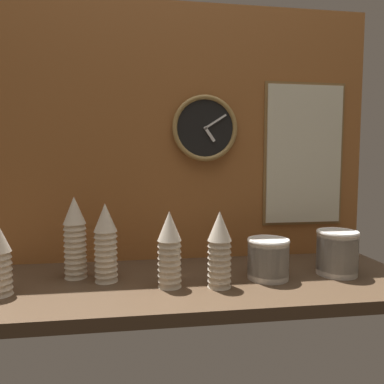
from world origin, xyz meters
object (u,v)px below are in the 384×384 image
Objects in this scene: cup_stack_center_left at (106,242)px; menu_board at (304,155)px; cup_stack_left at (75,237)px; bowl_stack_right at (268,258)px; bowl_stack_far_right at (337,252)px; wall_clock at (205,128)px; cup_stack_center at (169,249)px; cup_stack_center_right at (219,249)px.

menu_board is at bearing 16.13° from cup_stack_center_left.
menu_board reaches higher than cup_stack_left.
cup_stack_left reaches higher than bowl_stack_right.
bowl_stack_far_right is 45.06cm from menu_board.
cup_stack_center_left is 12.37cm from cup_stack_left.
wall_clock is 0.44× the size of menu_board.
cup_stack_center is 75.52cm from menu_board.
cup_stack_left is 1.06× the size of wall_clock.
wall_clock is (0.94, 33.26, 42.15)cm from cup_stack_center_right.
wall_clock reaches higher than cup_stack_left.
bowl_stack_far_right is at bearing -2.66° from cup_stack_center_left.
cup_stack_left is (-11.10, 5.38, 0.96)cm from cup_stack_center_left.
cup_stack_center_right reaches higher than bowl_stack_right.
cup_stack_center is 22.67cm from cup_stack_center_left.
cup_stack_center_right is 64.47cm from menu_board.
menu_board is at bearing 90.79° from bowl_stack_far_right.
cup_stack_center_right is at bearing -18.19° from cup_stack_left.
bowl_stack_far_right is at bearing 4.12° from cup_stack_center.
wall_clock is at bearing 88.38° from cup_stack_center_right.
bowl_stack_far_right reaches higher than bowl_stack_right.
bowl_stack_right is at bearing -57.18° from wall_clock.
wall_clock is at bearing 19.46° from cup_stack_left.
cup_stack_left is at bearing -168.87° from menu_board.
menu_board is at bearing 47.54° from bowl_stack_right.
cup_stack_center is at bearing -22.92° from cup_stack_left.
cup_stack_center_right is at bearing -91.62° from wall_clock.
menu_board reaches higher than cup_stack_center.
cup_stack_center_left is at bearing 164.26° from cup_stack_center_right.
cup_stack_left is 93.95cm from bowl_stack_far_right.
menu_board is (-0.38, 27.50, 35.70)cm from bowl_stack_far_right.
wall_clock reaches higher than cup_stack_center_right.
cup_stack_center is 61.40cm from bowl_stack_far_right.
cup_stack_left reaches higher than cup_stack_center_left.
bowl_stack_right is 0.91× the size of bowl_stack_far_right.
bowl_stack_right is (55.87, -4.70, -6.03)cm from cup_stack_center_left.
cup_stack_left is 1.79× the size of bowl_stack_far_right.
cup_stack_center_left reaches higher than bowl_stack_far_right.
cup_stack_left is (-32.20, 13.61, 1.91)cm from cup_stack_center.
cup_stack_center_right is 45.68cm from bowl_stack_far_right.
wall_clock reaches higher than bowl_stack_far_right.
cup_stack_center_left is (-21.10, 8.23, 0.96)cm from cup_stack_center.
menu_board is (81.83, 23.67, 30.64)cm from cup_stack_center_left.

